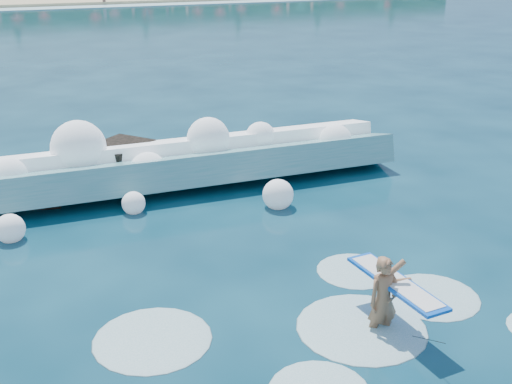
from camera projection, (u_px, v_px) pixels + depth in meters
ground at (225, 283)px, 13.94m from camera, size 200.00×200.00×0.00m
wet_band at (36, 8)px, 72.15m from camera, size 140.00×5.00×0.08m
breaking_wave at (107, 174)px, 18.93m from camera, size 17.86×2.79×1.54m
rock_cluster at (18, 181)px, 18.74m from camera, size 8.18×3.18×1.29m
surfer_with_board at (386, 297)px, 12.13m from camera, size 1.00×2.96×1.80m
wave_spray at (84, 161)px, 18.52m from camera, size 15.58×4.85×2.15m
surf_foam at (332, 323)px, 12.47m from camera, size 8.90×5.20×0.13m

